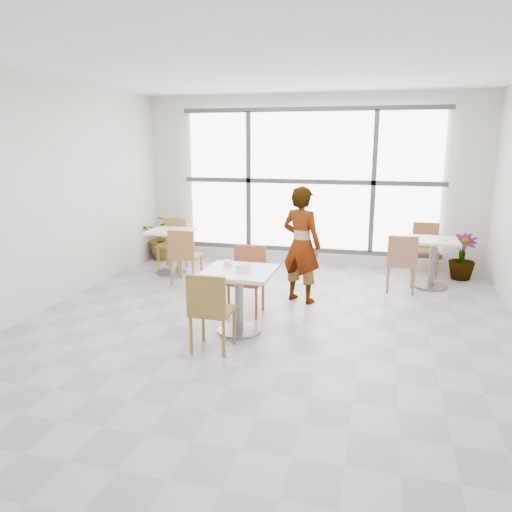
% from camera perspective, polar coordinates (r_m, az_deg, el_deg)
% --- Properties ---
extents(floor, '(7.00, 7.00, 0.00)m').
position_cam_1_polar(floor, '(5.81, 0.75, -8.99)').
color(floor, '#9E9EA5').
rests_on(floor, ground).
extents(ceiling, '(7.00, 7.00, 0.00)m').
position_cam_1_polar(ceiling, '(5.44, 0.85, 21.72)').
color(ceiling, white).
rests_on(ceiling, ground).
extents(wall_back, '(6.00, 0.00, 6.00)m').
position_cam_1_polar(wall_back, '(8.85, 6.26, 8.61)').
color(wall_back, silver).
rests_on(wall_back, ground).
extents(wall_front, '(6.00, 0.00, 6.00)m').
position_cam_1_polar(wall_front, '(2.26, -20.97, -5.54)').
color(wall_front, silver).
rests_on(wall_front, ground).
extents(wall_left, '(0.00, 7.00, 7.00)m').
position_cam_1_polar(wall_left, '(6.79, -24.77, 6.12)').
color(wall_left, silver).
rests_on(wall_left, ground).
extents(window, '(4.60, 0.07, 2.52)m').
position_cam_1_polar(window, '(8.78, 6.20, 8.58)').
color(window, white).
rests_on(window, ground).
extents(main_table, '(0.80, 0.80, 0.75)m').
position_cam_1_polar(main_table, '(5.70, -2.00, -3.85)').
color(main_table, white).
rests_on(main_table, ground).
extents(chair_near, '(0.42, 0.42, 0.87)m').
position_cam_1_polar(chair_near, '(5.18, -5.37, -5.93)').
color(chair_near, olive).
rests_on(chair_near, ground).
extents(chair_far, '(0.42, 0.42, 0.87)m').
position_cam_1_polar(chair_far, '(6.38, -0.95, -2.19)').
color(chair_far, '#9B4D33').
rests_on(chair_far, ground).
extents(oatmeal_bowl, '(0.21, 0.21, 0.10)m').
position_cam_1_polar(oatmeal_bowl, '(5.58, -1.54, -1.34)').
color(oatmeal_bowl, white).
rests_on(oatmeal_bowl, main_table).
extents(coffee_cup, '(0.16, 0.13, 0.07)m').
position_cam_1_polar(coffee_cup, '(5.83, -3.35, -0.86)').
color(coffee_cup, white).
rests_on(coffee_cup, main_table).
extents(person, '(0.69, 0.58, 1.61)m').
position_cam_1_polar(person, '(6.77, 5.28, 1.29)').
color(person, black).
rests_on(person, ground).
extents(bg_table_left, '(0.70, 0.70, 0.75)m').
position_cam_1_polar(bg_table_left, '(8.36, -9.84, 1.21)').
color(bg_table_left, white).
rests_on(bg_table_left, ground).
extents(bg_table_right, '(0.70, 0.70, 0.75)m').
position_cam_1_polar(bg_table_right, '(7.94, 19.79, -0.01)').
color(bg_table_right, silver).
rests_on(bg_table_right, ground).
extents(bg_chair_left_near, '(0.42, 0.42, 0.87)m').
position_cam_1_polar(bg_chair_left_near, '(7.69, -8.34, 0.33)').
color(bg_chair_left_near, '#A26C35').
rests_on(bg_chair_left_near, ground).
extents(bg_chair_left_far, '(0.42, 0.42, 0.87)m').
position_cam_1_polar(bg_chair_left_far, '(8.74, -9.51, 1.83)').
color(bg_chair_left_far, olive).
rests_on(bg_chair_left_far, ground).
extents(bg_chair_right_near, '(0.42, 0.42, 0.87)m').
position_cam_1_polar(bg_chair_right_near, '(7.50, 16.53, -0.41)').
color(bg_chair_right_near, '#936648').
rests_on(bg_chair_right_near, ground).
extents(bg_chair_right_far, '(0.42, 0.42, 0.87)m').
position_cam_1_polar(bg_chair_right_far, '(8.64, 19.01, 1.16)').
color(bg_chair_right_far, '#955938').
rests_on(bg_chair_right_far, ground).
extents(plant_left, '(0.91, 0.84, 0.85)m').
position_cam_1_polar(plant_left, '(9.48, -10.55, 2.21)').
color(plant_left, '#4E7336').
rests_on(plant_left, ground).
extents(plant_right, '(0.51, 0.51, 0.74)m').
position_cam_1_polar(plant_right, '(8.60, 22.75, -0.09)').
color(plant_right, '#527D47').
rests_on(plant_right, ground).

